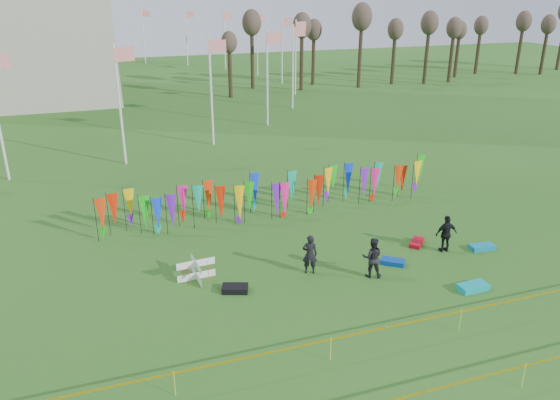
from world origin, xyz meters
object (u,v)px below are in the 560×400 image
object	(u,v)px
kite_bag_blue	(393,262)
kite_bag_teal	(482,247)
kite_bag_turquoise	(473,287)
person_left	(310,254)
box_kite	(196,270)
person_mid	(372,257)
person_right	(446,234)
kite_bag_black	(235,289)
kite_bag_red	(417,243)

from	to	relation	value
kite_bag_blue	kite_bag_teal	bearing A→B (deg)	-1.11
kite_bag_turquoise	person_left	bearing A→B (deg)	148.95
box_kite	person_mid	distance (m)	7.36
box_kite	kite_bag_turquoise	bearing A→B (deg)	-23.08
person_left	person_right	bearing A→B (deg)	-162.05
box_kite	kite_bag_teal	size ratio (longest dim) A/B	0.81
person_right	kite_bag_black	xyz separation A→B (m)	(-10.06, -0.29, -0.77)
kite_bag_turquoise	kite_bag_red	size ratio (longest dim) A/B	1.14
person_right	box_kite	bearing A→B (deg)	-0.32
person_left	kite_bag_red	bearing A→B (deg)	-152.42
kite_bag_blue	person_left	bearing A→B (deg)	172.84
person_right	kite_bag_teal	world-z (taller)	person_right
kite_bag_turquoise	kite_bag_black	distance (m)	9.62
person_left	kite_bag_black	size ratio (longest dim) A/B	1.69
person_right	kite_bag_turquoise	world-z (taller)	person_right
kite_bag_red	kite_bag_black	size ratio (longest dim) A/B	1.05
box_kite	person_right	xyz separation A→B (m)	(11.34, -1.14, 0.43)
person_mid	kite_bag_teal	size ratio (longest dim) A/B	1.56
kite_bag_turquoise	kite_bag_black	world-z (taller)	kite_bag_turquoise
kite_bag_blue	kite_bag_red	xyz separation A→B (m)	(2.06, 1.33, -0.01)
person_right	person_mid	bearing A→B (deg)	18.12
person_mid	kite_bag_red	size ratio (longest dim) A/B	1.62
kite_bag_turquoise	kite_bag_black	xyz separation A→B (m)	(-9.14, 3.01, -0.00)
kite_bag_red	kite_bag_teal	bearing A→B (deg)	-28.45
person_right	kite_bag_black	distance (m)	10.09
person_right	kite_bag_teal	bearing A→B (deg)	172.38
kite_bag_blue	person_mid	bearing A→B (deg)	-155.25
person_left	kite_bag_red	size ratio (longest dim) A/B	1.62
kite_bag_turquoise	kite_bag_black	bearing A→B (deg)	161.75
person_left	kite_bag_black	world-z (taller)	person_left
kite_bag_red	kite_bag_black	world-z (taller)	kite_bag_black
box_kite	kite_bag_teal	world-z (taller)	box_kite
kite_bag_teal	person_right	bearing A→B (deg)	166.98
person_left	person_mid	distance (m)	2.61
person_left	person_mid	size ratio (longest dim) A/B	1.00
kite_bag_red	kite_bag_teal	distance (m)	2.98
person_mid	kite_bag_blue	size ratio (longest dim) A/B	1.72
kite_bag_teal	kite_bag_black	bearing A→B (deg)	179.41
kite_bag_blue	kite_bag_turquoise	bearing A→B (deg)	-56.54
kite_bag_turquoise	kite_bag_teal	xyz separation A→B (m)	(2.71, 2.89, -0.02)
person_left	kite_bag_black	bearing A→B (deg)	26.63
kite_bag_black	person_right	bearing A→B (deg)	1.65
kite_bag_turquoise	kite_bag_teal	bearing A→B (deg)	46.84
kite_bag_blue	kite_bag_black	size ratio (longest dim) A/B	0.99
kite_bag_red	kite_bag_black	bearing A→B (deg)	-172.01
kite_bag_blue	kite_bag_teal	size ratio (longest dim) A/B	0.91
person_left	kite_bag_turquoise	bearing A→B (deg)	168.19
box_kite	kite_bag_turquoise	world-z (taller)	box_kite
kite_bag_blue	kite_bag_black	xyz separation A→B (m)	(-7.17, 0.03, 0.01)
person_mid	person_right	distance (m)	4.41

